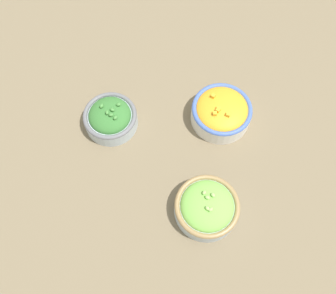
{
  "coord_description": "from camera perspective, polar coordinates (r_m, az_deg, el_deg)",
  "views": [
    {
      "loc": [
        0.06,
        -0.37,
        0.86
      ],
      "look_at": [
        0.0,
        0.0,
        0.03
      ],
      "focal_mm": 40.0,
      "sensor_mm": 36.0,
      "label": 1
    }
  ],
  "objects": [
    {
      "name": "bowl_broccoli",
      "position": [
        0.96,
        -8.78,
        4.48
      ],
      "size": [
        0.14,
        0.14,
        0.07
      ],
      "color": "#B2C1CC",
      "rests_on": "ground_plane"
    },
    {
      "name": "bowl_squash",
      "position": [
        0.96,
        8.13,
        5.34
      ],
      "size": [
        0.15,
        0.15,
        0.07
      ],
      "color": "silver",
      "rests_on": "ground_plane"
    },
    {
      "name": "bowl_lettuce",
      "position": [
        0.86,
        5.93,
        -9.09
      ],
      "size": [
        0.15,
        0.15,
        0.07
      ],
      "color": "#B2C1CC",
      "rests_on": "ground_plane"
    },
    {
      "name": "ground_plane",
      "position": [
        0.94,
        0.0,
        -0.75
      ],
      "size": [
        3.0,
        3.0,
        0.0
      ],
      "primitive_type": "plane",
      "color": "#75664C"
    }
  ]
}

